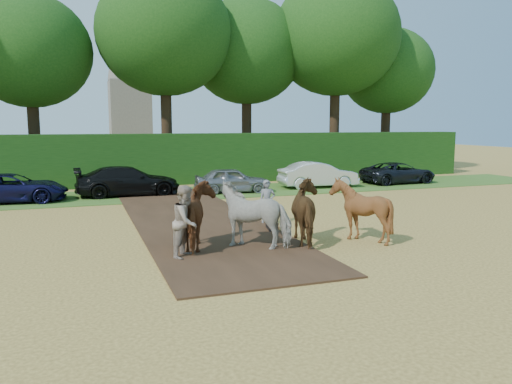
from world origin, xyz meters
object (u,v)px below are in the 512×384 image
(plough_team, at_px, (283,213))
(parked_cars, at_px, (147,182))
(spectator_near, at_px, (186,221))
(church, at_px, (128,42))

(plough_team, bearing_deg, parked_cars, 102.22)
(spectator_near, bearing_deg, plough_team, -42.88)
(parked_cars, relative_size, church, 1.34)
(plough_team, xyz_separation_m, church, (0.81, 52.70, 12.78))
(spectator_near, distance_m, parked_cars, 12.19)
(plough_team, bearing_deg, church, 89.12)
(church, bearing_deg, spectator_near, -94.14)
(spectator_near, relative_size, parked_cars, 0.05)
(spectator_near, xyz_separation_m, parked_cars, (0.52, 12.18, -0.30))
(spectator_near, distance_m, plough_team, 3.09)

